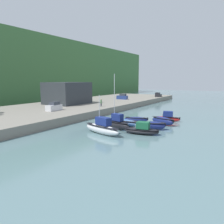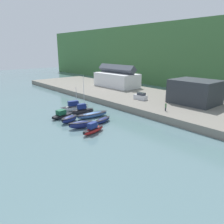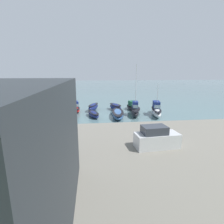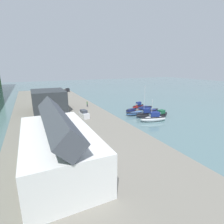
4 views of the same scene
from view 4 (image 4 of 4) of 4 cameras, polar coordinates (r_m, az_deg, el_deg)
ground_plane at (r=61.81m, az=8.69°, el=-0.63°), size 320.00×320.00×0.00m
quay_promenade at (r=52.19m, az=-15.08°, el=-2.85°), size 134.95×28.19×1.79m
harbor_clubhouse at (r=26.83m, az=-17.19°, el=-10.53°), size 19.56×9.40×9.13m
yacht_club_building at (r=61.99m, az=-19.90°, el=3.59°), size 12.40×10.27×6.73m
moored_boat_0 at (r=53.93m, az=13.38°, el=-1.94°), size 3.71×8.39×6.75m
moored_boat_1 at (r=57.44m, az=10.79°, el=-0.74°), size 2.75×6.51×10.37m
moored_boat_2 at (r=60.21m, az=8.30°, el=-0.34°), size 3.21×8.80×1.31m
moored_boat_3 at (r=64.53m, az=6.30°, el=0.66°), size 2.98×5.59×1.12m
moored_boat_4 at (r=60.27m, az=15.63°, el=-0.67°), size 3.27×6.44×2.15m
moored_boat_5 at (r=63.62m, az=13.39°, el=0.34°), size 3.32×5.21×1.56m
moored_boat_6 at (r=67.70m, az=10.72°, el=1.40°), size 3.28×5.64×1.67m
moored_boat_7 at (r=70.70m, az=8.54°, el=2.04°), size 2.80×6.20×2.35m
parked_car_0 at (r=51.13m, az=-9.09°, el=-0.76°), size 4.33×2.14×2.16m
parked_car_1 at (r=85.77m, az=-16.76°, el=5.08°), size 2.10×4.32×2.16m
pickup_truck_0 at (r=106.08m, az=-14.46°, el=6.94°), size 4.88×2.38×1.90m
person_on_quay at (r=64.60m, az=-8.11°, el=2.71°), size 0.40×0.40×2.14m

